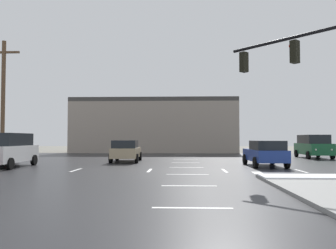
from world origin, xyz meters
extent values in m
plane|color=slate|center=(0.00, 0.00, 0.00)|extent=(120.00, 120.00, 0.00)
cube|color=#232326|center=(0.00, 0.00, 0.01)|extent=(44.00, 44.00, 0.02)
cube|color=white|center=(5.00, -4.00, 0.17)|extent=(4.00, 1.60, 0.06)
cube|color=silver|center=(0.00, -10.00, 0.02)|extent=(2.00, 0.15, 0.01)
cube|color=silver|center=(0.00, -6.00, 0.02)|extent=(2.00, 0.15, 0.01)
cube|color=silver|center=(0.00, -2.00, 0.02)|extent=(2.00, 0.15, 0.01)
cube|color=silver|center=(0.00, 2.00, 0.02)|extent=(2.00, 0.15, 0.01)
cube|color=silver|center=(0.00, 6.00, 0.02)|extent=(2.00, 0.15, 0.01)
cube|color=silver|center=(0.00, 10.00, 0.02)|extent=(2.00, 0.15, 0.01)
cube|color=silver|center=(0.00, 14.00, 0.02)|extent=(2.00, 0.15, 0.01)
cube|color=silver|center=(0.00, 18.00, 0.02)|extent=(2.00, 0.15, 0.01)
cube|color=silver|center=(-10.00, 0.00, 0.02)|extent=(0.15, 2.00, 0.01)
cube|color=silver|center=(-6.00, 0.00, 0.02)|extent=(0.15, 2.00, 0.01)
cube|color=silver|center=(-2.00, 0.00, 0.02)|extent=(0.15, 2.00, 0.01)
cube|color=silver|center=(2.00, 0.00, 0.02)|extent=(0.15, 2.00, 0.01)
cube|color=silver|center=(6.00, 0.00, 0.02)|extent=(0.15, 2.00, 0.01)
cube|color=silver|center=(3.50, -4.00, 0.02)|extent=(0.45, 7.00, 0.01)
cylinder|color=black|center=(4.28, -3.77, 6.00)|extent=(4.06, 4.35, 0.14)
cube|color=black|center=(4.48, -3.98, 5.37)|extent=(0.45, 0.45, 0.95)
sphere|color=red|center=(4.37, -3.86, 5.66)|extent=(0.20, 0.20, 0.20)
cube|color=black|center=(2.70, -2.06, 5.37)|extent=(0.45, 0.45, 0.95)
sphere|color=red|center=(2.59, -1.95, 5.66)|extent=(0.20, 0.20, 0.20)
cube|color=gray|center=(-3.68, 25.46, 3.05)|extent=(19.96, 8.00, 6.09)
cube|color=#3F3D3A|center=(-3.68, 25.46, 6.34)|extent=(19.96, 8.00, 0.50)
cube|color=white|center=(-10.71, 1.72, 0.82)|extent=(2.06, 4.84, 0.95)
cube|color=black|center=(-10.71, 1.72, 1.67)|extent=(1.87, 3.40, 0.75)
cylinder|color=black|center=(-11.72, 3.33, 0.35)|extent=(0.24, 0.66, 0.66)
cylinder|color=black|center=(-9.77, 3.38, 0.35)|extent=(0.24, 0.66, 0.66)
cylinder|color=black|center=(-9.69, 0.11, 0.35)|extent=(0.24, 0.66, 0.66)
sphere|color=white|center=(-11.39, 4.06, 0.82)|extent=(0.18, 0.18, 0.18)
sphere|color=white|center=(-10.14, 4.09, 0.82)|extent=(0.18, 0.18, 0.18)
cube|color=navy|center=(4.84, 3.19, 0.70)|extent=(1.89, 4.54, 0.70)
cube|color=black|center=(4.86, 2.51, 1.33)|extent=(1.71, 2.51, 0.55)
cylinder|color=black|center=(3.91, 4.70, 0.35)|extent=(0.23, 0.66, 0.66)
cylinder|color=black|center=(5.71, 4.74, 0.35)|extent=(0.23, 0.66, 0.66)
cylinder|color=black|center=(3.97, 1.64, 0.35)|extent=(0.23, 0.66, 0.66)
cylinder|color=black|center=(5.77, 1.68, 0.35)|extent=(0.23, 0.66, 0.66)
sphere|color=white|center=(4.22, 5.38, 0.70)|extent=(0.18, 0.18, 0.18)
sphere|color=white|center=(5.37, 5.40, 0.70)|extent=(0.18, 0.18, 0.18)
cube|color=#195933|center=(11.20, 12.28, 0.82)|extent=(2.07, 4.85, 0.95)
cube|color=black|center=(11.20, 12.28, 1.67)|extent=(1.87, 3.40, 0.75)
cylinder|color=black|center=(12.14, 10.63, 0.35)|extent=(0.24, 0.67, 0.66)
cylinder|color=black|center=(10.19, 10.68, 0.35)|extent=(0.24, 0.67, 0.66)
cylinder|color=black|center=(12.22, 13.89, 0.35)|extent=(0.24, 0.67, 0.66)
cylinder|color=black|center=(10.27, 13.94, 0.35)|extent=(0.24, 0.67, 0.66)
sphere|color=white|center=(11.77, 9.92, 0.82)|extent=(0.18, 0.18, 0.18)
sphere|color=white|center=(10.52, 9.95, 0.82)|extent=(0.18, 0.18, 0.18)
cylinder|color=black|center=(-12.39, 6.00, 0.35)|extent=(0.29, 0.68, 0.66)
cube|color=tan|center=(-4.38, 6.97, 0.70)|extent=(1.98, 4.57, 0.70)
cube|color=black|center=(-4.35, 6.29, 1.33)|extent=(1.76, 2.54, 0.55)
cylinder|color=black|center=(-5.35, 8.46, 0.35)|extent=(0.25, 0.67, 0.66)
cylinder|color=black|center=(-3.55, 8.53, 0.35)|extent=(0.25, 0.67, 0.66)
cylinder|color=black|center=(-5.22, 5.40, 0.35)|extent=(0.25, 0.67, 0.66)
cylinder|color=black|center=(-3.42, 5.48, 0.35)|extent=(0.25, 0.67, 0.66)
sphere|color=white|center=(-5.05, 9.14, 0.70)|extent=(0.18, 0.18, 0.18)
sphere|color=white|center=(-3.90, 9.19, 0.70)|extent=(0.18, 0.18, 0.18)
cylinder|color=brown|center=(-12.70, 4.94, 4.28)|extent=(0.28, 0.28, 8.56)
cube|color=brown|center=(-12.70, 4.94, 7.76)|extent=(2.20, 0.14, 0.14)
camera|label=1|loc=(-0.24, -18.65, 1.73)|focal=37.22mm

